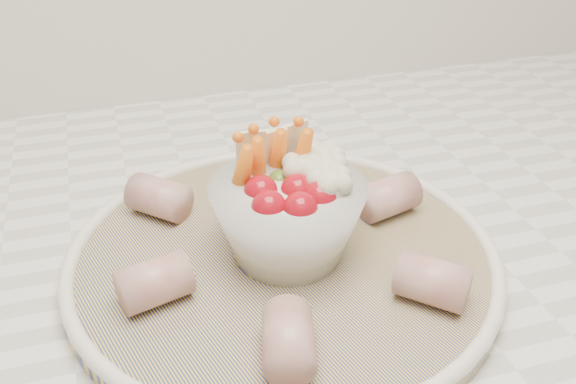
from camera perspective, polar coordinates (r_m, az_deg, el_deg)
name	(u,v)px	position (r m, az deg, el deg)	size (l,w,h in m)	color
serving_platter	(283,257)	(0.52, -0.46, -5.78)	(0.43, 0.43, 0.02)	navy
veggie_bowl	(289,212)	(0.50, 0.13, -1.76)	(0.12, 0.12, 0.10)	silver
cured_meat_rolls	(283,235)	(0.51, -0.47, -3.89)	(0.27, 0.28, 0.03)	#A84D4E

